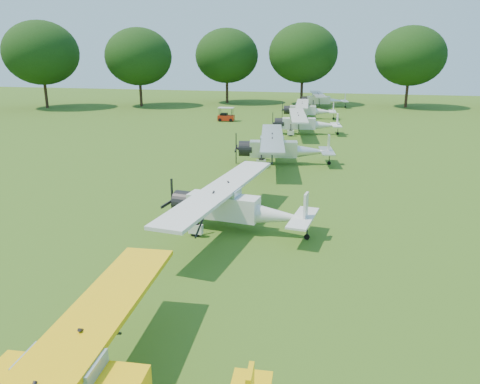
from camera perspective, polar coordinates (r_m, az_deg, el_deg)
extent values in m
plane|color=#2D4E13|center=(24.17, -1.68, -3.79)|extent=(160.00, 160.00, 0.00)
cylinder|color=black|center=(78.77, 19.66, 11.32)|extent=(0.44, 0.44, 4.51)
ellipsoid|color=black|center=(78.53, 20.07, 15.31)|extent=(10.52, 10.52, 8.94)
cylinder|color=black|center=(79.23, 7.52, 12.24)|extent=(0.44, 0.44, 4.74)
ellipsoid|color=black|center=(79.00, 7.69, 16.43)|extent=(11.05, 11.05, 9.39)
cylinder|color=black|center=(81.29, -1.59, 12.40)|extent=(0.44, 0.44, 4.49)
ellipsoid|color=black|center=(81.06, -1.62, 16.27)|extent=(10.47, 10.47, 8.90)
cylinder|color=black|center=(77.86, -12.01, 11.84)|extent=(0.44, 0.44, 4.44)
ellipsoid|color=black|center=(77.61, -12.26, 15.83)|extent=(10.36, 10.36, 8.80)
cylinder|color=black|center=(79.68, -22.60, 11.17)|extent=(0.44, 0.44, 4.77)
ellipsoid|color=black|center=(79.45, -23.09, 15.34)|extent=(11.14, 11.14, 9.47)
cube|color=#8CA5B2|center=(11.70, -20.96, -19.63)|extent=(1.84, 1.14, 0.61)
cube|color=yellow|center=(11.54, -21.11, -18.51)|extent=(2.46, 11.79, 0.15)
cylinder|color=black|center=(13.82, -20.32, -20.65)|extent=(0.67, 0.23, 0.66)
cube|color=silver|center=(23.02, -2.03, -1.79)|extent=(3.64, 1.45, 1.16)
cone|color=silver|center=(22.20, 5.17, -3.02)|extent=(3.19, 1.34, 1.00)
cube|color=#8CA5B2|center=(22.88, -2.30, -0.31)|extent=(1.87, 1.21, 0.61)
cylinder|color=black|center=(23.85, -6.73, -1.23)|extent=(1.12, 1.26, 1.15)
cube|color=black|center=(24.16, -8.26, -1.05)|extent=(0.08, 0.14, 2.32)
cube|color=silver|center=(22.80, -2.31, 0.35)|extent=(2.93, 11.83, 0.15)
cube|color=silver|center=(21.79, 8.02, -1.96)|extent=(0.18, 0.62, 1.44)
cube|color=silver|center=(21.98, 7.68, -3.16)|extent=(1.29, 3.18, 0.10)
cylinder|color=black|center=(22.45, -5.42, -4.60)|extent=(0.68, 0.25, 0.66)
cylinder|color=black|center=(24.82, -2.73, -2.42)|extent=(0.68, 0.25, 0.66)
cylinder|color=black|center=(22.26, 8.15, -5.44)|extent=(0.27, 0.12, 0.27)
cube|color=silver|center=(36.59, 4.10, 5.27)|extent=(3.79, 1.68, 1.20)
cone|color=silver|center=(36.79, 8.93, 4.90)|extent=(3.33, 1.55, 1.03)
cube|color=#8CA5B2|center=(36.47, 3.94, 6.24)|extent=(1.98, 1.34, 0.63)
cylinder|color=black|center=(36.63, 0.69, 5.32)|extent=(1.21, 1.34, 1.19)
cube|color=black|center=(36.68, -0.48, 5.34)|extent=(0.09, 0.15, 2.40)
cube|color=silver|center=(36.42, 3.95, 6.68)|extent=(3.65, 12.23, 0.16)
cube|color=silver|center=(36.80, 10.75, 5.72)|extent=(0.22, 0.64, 1.49)
cube|color=silver|center=(36.89, 10.53, 4.94)|extent=(1.49, 3.32, 0.10)
cylinder|color=black|center=(35.38, 2.60, 3.47)|extent=(0.71, 0.29, 0.69)
cylinder|color=black|center=(38.17, 2.68, 4.46)|extent=(0.71, 0.29, 0.69)
cylinder|color=black|center=(37.12, 10.80, 3.50)|extent=(0.29, 0.14, 0.27)
cube|color=silver|center=(50.39, 7.18, 8.29)|extent=(3.59, 1.55, 1.14)
cone|color=silver|center=(50.64, 10.52, 8.00)|extent=(3.15, 1.43, 0.98)
cube|color=#8CA5B2|center=(50.30, 7.08, 8.97)|extent=(1.87, 1.25, 0.60)
cylinder|color=black|center=(50.34, 4.81, 8.35)|extent=(1.14, 1.26, 1.13)
cube|color=black|center=(50.34, 4.00, 8.37)|extent=(0.08, 0.14, 2.28)
cube|color=silver|center=(50.27, 7.09, 9.27)|extent=(3.30, 11.62, 0.15)
cube|color=silver|center=(50.69, 11.79, 8.56)|extent=(0.20, 0.61, 1.41)
cube|color=silver|center=(50.75, 11.63, 8.02)|extent=(1.37, 3.15, 0.10)
cylinder|color=black|center=(49.15, 6.20, 7.15)|extent=(0.67, 0.27, 0.65)
cylinder|color=black|center=(51.82, 6.12, 7.65)|extent=(0.67, 0.27, 0.65)
cylinder|color=black|center=(50.91, 11.82, 7.00)|extent=(0.27, 0.13, 0.26)
cube|color=silver|center=(62.38, 7.67, 9.86)|extent=(3.43, 1.28, 1.10)
cone|color=silver|center=(62.44, 10.31, 9.61)|extent=(3.01, 1.19, 0.94)
cube|color=#8CA5B2|center=(62.32, 7.60, 10.39)|extent=(1.76, 1.11, 0.58)
cylinder|color=black|center=(62.44, 5.82, 9.93)|extent=(1.04, 1.17, 1.09)
cube|color=black|center=(62.47, 5.18, 9.95)|extent=(0.07, 0.13, 2.20)
cube|color=silver|center=(62.29, 7.61, 10.63)|extent=(2.47, 11.22, 0.15)
cube|color=silver|center=(62.42, 11.31, 10.04)|extent=(0.15, 0.58, 1.36)
cube|color=silver|center=(62.47, 11.19, 9.61)|extent=(1.14, 3.01, 0.09)
cylinder|color=black|center=(61.20, 6.83, 9.02)|extent=(0.64, 0.22, 0.63)
cylinder|color=black|center=(63.80, 6.90, 9.33)|extent=(0.64, 0.22, 0.63)
cylinder|color=black|center=(62.59, 11.33, 8.81)|extent=(0.26, 0.11, 0.25)
cube|color=silver|center=(75.28, 9.54, 11.00)|extent=(3.67, 1.62, 1.16)
cone|color=silver|center=(75.66, 11.83, 10.78)|extent=(3.22, 1.50, 1.00)
cube|color=#8CA5B2|center=(75.21, 9.48, 11.47)|extent=(1.91, 1.30, 0.61)
cylinder|color=black|center=(75.10, 7.92, 11.06)|extent=(1.17, 1.30, 1.15)
cube|color=black|center=(75.05, 7.36, 11.08)|extent=(0.09, 0.14, 2.32)
cube|color=silver|center=(75.19, 9.49, 11.68)|extent=(3.53, 11.83, 0.15)
cube|color=silver|center=(75.77, 12.69, 11.16)|extent=(0.21, 0.62, 1.44)
cube|color=silver|center=(75.80, 12.59, 10.79)|extent=(1.44, 3.21, 0.10)
cylinder|color=black|center=(73.92, 8.92, 10.28)|extent=(0.68, 0.28, 0.66)
cylinder|color=black|center=(76.65, 8.74, 10.51)|extent=(0.68, 0.28, 0.66)
cylinder|color=black|center=(75.93, 12.71, 10.09)|extent=(0.28, 0.13, 0.27)
cube|color=#B6230D|center=(59.69, -1.70, 9.03)|extent=(2.10, 1.24, 0.65)
cube|color=black|center=(59.69, -1.97, 9.38)|extent=(0.89, 1.07, 0.41)
cube|color=silver|center=(59.53, -1.71, 10.23)|extent=(2.01, 1.32, 0.07)
cylinder|color=black|center=(59.30, -2.47, 8.76)|extent=(0.41, 0.16, 0.41)
cylinder|color=black|center=(60.41, -2.24, 8.91)|extent=(0.41, 0.16, 0.41)
cylinder|color=black|center=(59.04, -1.14, 8.74)|extent=(0.41, 0.16, 0.41)
cylinder|color=black|center=(60.15, -0.94, 8.89)|extent=(0.41, 0.16, 0.41)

